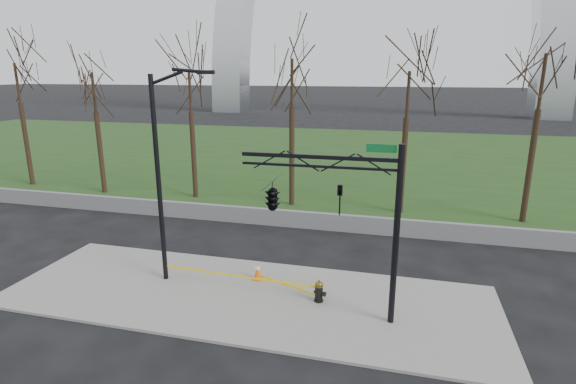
% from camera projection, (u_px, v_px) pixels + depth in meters
% --- Properties ---
extents(ground, '(500.00, 500.00, 0.00)m').
position_uv_depth(ground, '(246.00, 297.00, 16.49)').
color(ground, black).
rests_on(ground, ground).
extents(sidewalk, '(18.00, 6.00, 0.10)m').
position_uv_depth(sidewalk, '(246.00, 296.00, 16.48)').
color(sidewalk, slate).
rests_on(sidewalk, ground).
extents(grass_strip, '(120.00, 40.00, 0.06)m').
position_uv_depth(grass_strip, '(347.00, 155.00, 44.54)').
color(grass_strip, '#193914').
rests_on(grass_strip, ground).
extents(guardrail, '(60.00, 0.30, 0.90)m').
position_uv_depth(guardrail, '(296.00, 219.00, 23.86)').
color(guardrail, '#59595B').
rests_on(guardrail, ground).
extents(tree_row, '(36.97, 4.00, 9.70)m').
position_uv_depth(tree_row, '(240.00, 126.00, 27.54)').
color(tree_row, black).
rests_on(tree_row, ground).
extents(fire_hydrant, '(0.51, 0.35, 0.83)m').
position_uv_depth(fire_hydrant, '(319.00, 292.00, 15.92)').
color(fire_hydrant, black).
rests_on(fire_hydrant, sidewalk).
extents(traffic_cone, '(0.38, 0.38, 0.70)m').
position_uv_depth(traffic_cone, '(258.00, 271.00, 17.63)').
color(traffic_cone, '#E15D0B').
rests_on(traffic_cone, sidewalk).
extents(street_light, '(2.37, 0.61, 8.21)m').
position_uv_depth(street_light, '(163.00, 166.00, 16.59)').
color(street_light, black).
rests_on(street_light, ground).
extents(traffic_signal_mast, '(5.10, 2.49, 6.00)m').
position_uv_depth(traffic_signal_mast, '(295.00, 197.00, 14.41)').
color(traffic_signal_mast, black).
rests_on(traffic_signal_mast, ground).
extents(caution_tape, '(6.24, 1.13, 0.42)m').
position_uv_depth(caution_tape, '(253.00, 279.00, 16.79)').
color(caution_tape, yellow).
rests_on(caution_tape, ground).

